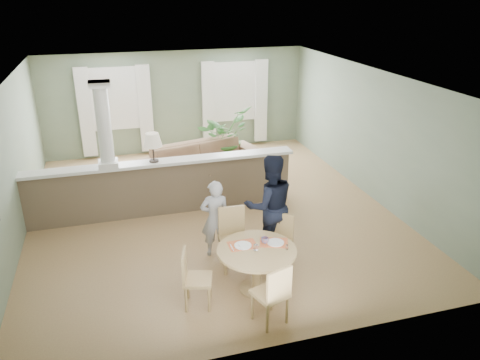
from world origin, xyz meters
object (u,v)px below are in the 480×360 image
object	(u,v)px
child_person	(215,219)
chair_far_boy	(233,235)
dining_table	(257,257)
chair_side	(193,276)
sofa	(203,162)
man_person	(270,206)
chair_near	(273,293)
chair_far_man	(280,238)
houseplant	(223,137)

from	to	relation	value
child_person	chair_far_boy	bearing A→B (deg)	124.58
dining_table	chair_side	xyz separation A→B (m)	(-0.98, -0.09, -0.08)
sofa	child_person	world-z (taller)	child_person
chair_far_boy	man_person	distance (m)	0.79
dining_table	chair_near	size ratio (longest dim) A/B	1.27
chair_side	child_person	world-z (taller)	child_person
chair_far_man	child_person	distance (m)	1.11
chair_far_man	chair_near	bearing A→B (deg)	-74.90
chair_near	man_person	distance (m)	1.88
houseplant	man_person	xyz separation A→B (m)	(-0.31, -4.33, 0.15)
houseplant	child_person	xyz separation A→B (m)	(-1.19, -4.13, -0.07)
chair_far_man	chair_side	world-z (taller)	chair_side
dining_table	child_person	size ratio (longest dim) A/B	0.86
child_person	man_person	size ratio (longest dim) A/B	0.76
houseplant	child_person	distance (m)	4.30
houseplant	dining_table	world-z (taller)	houseplant
dining_table	man_person	xyz separation A→B (m)	(0.53, 0.96, 0.33)
chair_near	child_person	distance (m)	1.99
chair_far_man	houseplant	bearing A→B (deg)	125.98
sofa	chair_far_man	xyz separation A→B (m)	(0.45, -3.92, 0.06)
dining_table	child_person	bearing A→B (deg)	106.74
houseplant	chair_far_boy	distance (m)	4.64
chair_near	child_person	size ratio (longest dim) A/B	0.68
houseplant	chair_near	xyz separation A→B (m)	(-0.86, -6.09, -0.24)
chair_near	chair_far_man	bearing A→B (deg)	-132.20
chair_far_boy	chair_side	distance (m)	1.19
chair_far_man	man_person	world-z (taller)	man_person
chair_far_man	sofa	bearing A→B (deg)	135.58
sofa	houseplant	bearing A→B (deg)	34.17
chair_far_boy	child_person	world-z (taller)	child_person
dining_table	chair_near	world-z (taller)	chair_near
chair_far_boy	man_person	size ratio (longest dim) A/B	0.56
chair_far_man	dining_table	bearing A→B (deg)	-95.70
houseplant	chair_near	size ratio (longest dim) A/B	1.62
chair_far_boy	chair_side	xyz separation A→B (m)	(-0.83, -0.86, -0.07)
sofa	chair_far_boy	xyz separation A→B (m)	(-0.29, -3.75, 0.13)
chair_far_man	man_person	size ratio (longest dim) A/B	0.49
child_person	chair_side	bearing A→B (deg)	71.40
chair_side	man_person	xyz separation A→B (m)	(1.51, 1.05, 0.40)
houseplant	child_person	bearing A→B (deg)	-106.03
chair_side	houseplant	bearing A→B (deg)	-3.43
child_person	houseplant	bearing A→B (deg)	-98.08
houseplant	chair_far_boy	world-z (taller)	houseplant
child_person	man_person	xyz separation A→B (m)	(0.88, -0.20, 0.21)
chair_near	chair_side	size ratio (longest dim) A/B	1.05
houseplant	sofa	bearing A→B (deg)	-131.98
chair_far_boy	chair_near	distance (m)	1.57
chair_near	chair_far_boy	bearing A→B (deg)	-103.74
chair_far_boy	dining_table	bearing A→B (deg)	-75.53
dining_table	child_person	world-z (taller)	child_person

